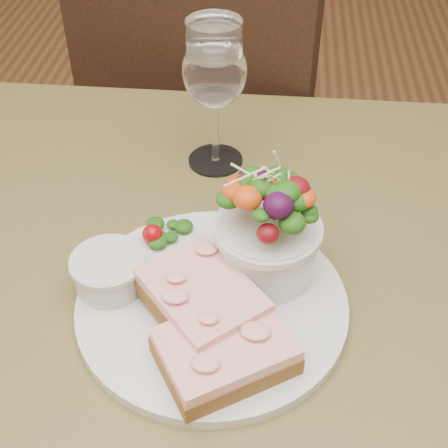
# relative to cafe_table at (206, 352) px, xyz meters

# --- Properties ---
(cafe_table) EXTENTS (0.80, 0.80, 0.75)m
(cafe_table) POSITION_rel_cafe_table_xyz_m (0.00, 0.00, 0.00)
(cafe_table) COLOR #4D4221
(cafe_table) RESTS_ON ground
(chair_far) EXTENTS (0.52, 0.52, 0.90)m
(chair_far) POSITION_rel_cafe_table_xyz_m (-0.04, 0.65, -0.36)
(chair_far) COLOR black
(chair_far) RESTS_ON ground
(dinner_plate) EXTENTS (0.27, 0.27, 0.01)m
(dinner_plate) POSITION_rel_cafe_table_xyz_m (0.01, -0.02, 0.11)
(dinner_plate) COLOR silver
(dinner_plate) RESTS_ON cafe_table
(sandwich_front) EXTENTS (0.14, 0.13, 0.03)m
(sandwich_front) POSITION_rel_cafe_table_xyz_m (0.03, -0.09, 0.13)
(sandwich_front) COLOR #533316
(sandwich_front) RESTS_ON dinner_plate
(sandwich_back) EXTENTS (0.14, 0.14, 0.03)m
(sandwich_back) POSITION_rel_cafe_table_xyz_m (0.00, -0.04, 0.14)
(sandwich_back) COLOR #533316
(sandwich_back) RESTS_ON dinner_plate
(ramekin) EXTENTS (0.07, 0.07, 0.04)m
(ramekin) POSITION_rel_cafe_table_xyz_m (-0.09, -0.01, 0.13)
(ramekin) COLOR beige
(ramekin) RESTS_ON dinner_plate
(salad_bowl) EXTENTS (0.10, 0.10, 0.13)m
(salad_bowl) POSITION_rel_cafe_table_xyz_m (0.06, 0.03, 0.17)
(salad_bowl) COLOR silver
(salad_bowl) RESTS_ON dinner_plate
(garnish) EXTENTS (0.05, 0.04, 0.02)m
(garnish) POSITION_rel_cafe_table_xyz_m (-0.05, 0.06, 0.12)
(garnish) COLOR #0C370A
(garnish) RESTS_ON dinner_plate
(wine_glass) EXTENTS (0.08, 0.08, 0.18)m
(wine_glass) POSITION_rel_cafe_table_xyz_m (-0.01, 0.23, 0.22)
(wine_glass) COLOR white
(wine_glass) RESTS_ON cafe_table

